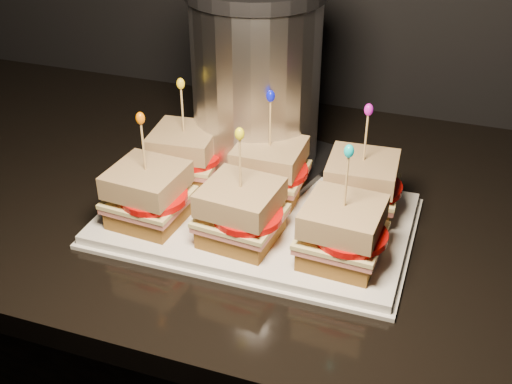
% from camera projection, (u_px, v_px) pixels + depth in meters
% --- Properties ---
extents(granite_slab, '(2.57, 0.72, 0.04)m').
position_uv_depth(granite_slab, '(505.00, 246.00, 0.90)').
color(granite_slab, black).
rests_on(granite_slab, cabinet).
extents(platter, '(0.42, 0.26, 0.02)m').
position_uv_depth(platter, '(256.00, 219.00, 0.91)').
color(platter, white).
rests_on(platter, granite_slab).
extents(platter_rim, '(0.44, 0.27, 0.01)m').
position_uv_depth(platter_rim, '(256.00, 223.00, 0.91)').
color(platter_rim, white).
rests_on(platter_rim, granite_slab).
extents(sandwich_0_bread_bot, '(0.10, 0.10, 0.03)m').
position_uv_depth(sandwich_0_bread_bot, '(186.00, 171.00, 0.98)').
color(sandwich_0_bread_bot, brown).
rests_on(sandwich_0_bread_bot, platter).
extents(sandwich_0_ham, '(0.11, 0.11, 0.01)m').
position_uv_depth(sandwich_0_ham, '(186.00, 161.00, 0.98)').
color(sandwich_0_ham, '#C06158').
rests_on(sandwich_0_ham, sandwich_0_bread_bot).
extents(sandwich_0_cheese, '(0.11, 0.11, 0.01)m').
position_uv_depth(sandwich_0_cheese, '(185.00, 157.00, 0.97)').
color(sandwich_0_cheese, '#E8D98A').
rests_on(sandwich_0_cheese, sandwich_0_ham).
extents(sandwich_0_tomato, '(0.09, 0.09, 0.01)m').
position_uv_depth(sandwich_0_tomato, '(191.00, 156.00, 0.96)').
color(sandwich_0_tomato, red).
rests_on(sandwich_0_tomato, sandwich_0_cheese).
extents(sandwich_0_bread_top, '(0.10, 0.10, 0.03)m').
position_uv_depth(sandwich_0_bread_top, '(184.00, 141.00, 0.96)').
color(sandwich_0_bread_top, brown).
rests_on(sandwich_0_bread_top, sandwich_0_tomato).
extents(sandwich_0_pick, '(0.00, 0.00, 0.09)m').
position_uv_depth(sandwich_0_pick, '(183.00, 113.00, 0.93)').
color(sandwich_0_pick, tan).
rests_on(sandwich_0_pick, sandwich_0_bread_top).
extents(sandwich_0_frill, '(0.01, 0.01, 0.02)m').
position_uv_depth(sandwich_0_frill, '(181.00, 84.00, 0.91)').
color(sandwich_0_frill, yellow).
rests_on(sandwich_0_frill, sandwich_0_pick).
extents(sandwich_1_bread_bot, '(0.09, 0.09, 0.03)m').
position_uv_depth(sandwich_1_bread_bot, '(269.00, 186.00, 0.95)').
color(sandwich_1_bread_bot, brown).
rests_on(sandwich_1_bread_bot, platter).
extents(sandwich_1_ham, '(0.10, 0.10, 0.01)m').
position_uv_depth(sandwich_1_ham, '(270.00, 176.00, 0.94)').
color(sandwich_1_ham, '#C06158').
rests_on(sandwich_1_ham, sandwich_1_bread_bot).
extents(sandwich_1_cheese, '(0.10, 0.10, 0.01)m').
position_uv_depth(sandwich_1_cheese, '(270.00, 172.00, 0.93)').
color(sandwich_1_cheese, '#E8D98A').
rests_on(sandwich_1_cheese, sandwich_1_ham).
extents(sandwich_1_tomato, '(0.09, 0.09, 0.01)m').
position_uv_depth(sandwich_1_tomato, '(276.00, 170.00, 0.92)').
color(sandwich_1_tomato, red).
rests_on(sandwich_1_tomato, sandwich_1_cheese).
extents(sandwich_1_bread_top, '(0.09, 0.09, 0.03)m').
position_uv_depth(sandwich_1_bread_top, '(270.00, 155.00, 0.92)').
color(sandwich_1_bread_top, brown).
rests_on(sandwich_1_bread_top, sandwich_1_tomato).
extents(sandwich_1_pick, '(0.00, 0.00, 0.09)m').
position_uv_depth(sandwich_1_pick, '(270.00, 126.00, 0.90)').
color(sandwich_1_pick, tan).
rests_on(sandwich_1_pick, sandwich_1_bread_top).
extents(sandwich_1_frill, '(0.01, 0.01, 0.02)m').
position_uv_depth(sandwich_1_frill, '(271.00, 96.00, 0.87)').
color(sandwich_1_frill, '#0910E2').
rests_on(sandwich_1_frill, sandwich_1_pick).
extents(sandwich_2_bread_bot, '(0.10, 0.10, 0.03)m').
position_uv_depth(sandwich_2_bread_bot, '(359.00, 202.00, 0.91)').
color(sandwich_2_bread_bot, brown).
rests_on(sandwich_2_bread_bot, platter).
extents(sandwich_2_ham, '(0.11, 0.10, 0.01)m').
position_uv_depth(sandwich_2_ham, '(360.00, 192.00, 0.90)').
color(sandwich_2_ham, '#C06158').
rests_on(sandwich_2_ham, sandwich_2_bread_bot).
extents(sandwich_2_cheese, '(0.11, 0.10, 0.01)m').
position_uv_depth(sandwich_2_cheese, '(361.00, 187.00, 0.90)').
color(sandwich_2_cheese, '#E8D98A').
rests_on(sandwich_2_cheese, sandwich_2_ham).
extents(sandwich_2_tomato, '(0.09, 0.09, 0.01)m').
position_uv_depth(sandwich_2_tomato, '(369.00, 186.00, 0.88)').
color(sandwich_2_tomato, red).
rests_on(sandwich_2_tomato, sandwich_2_cheese).
extents(sandwich_2_bread_top, '(0.10, 0.10, 0.03)m').
position_uv_depth(sandwich_2_bread_top, '(363.00, 170.00, 0.88)').
color(sandwich_2_bread_top, brown).
rests_on(sandwich_2_bread_top, sandwich_2_tomato).
extents(sandwich_2_pick, '(0.00, 0.00, 0.09)m').
position_uv_depth(sandwich_2_pick, '(366.00, 140.00, 0.86)').
color(sandwich_2_pick, tan).
rests_on(sandwich_2_pick, sandwich_2_bread_top).
extents(sandwich_2_frill, '(0.01, 0.01, 0.02)m').
position_uv_depth(sandwich_2_frill, '(369.00, 110.00, 0.83)').
color(sandwich_2_frill, '#C112BE').
rests_on(sandwich_2_frill, sandwich_2_pick).
extents(sandwich_3_bread_bot, '(0.10, 0.10, 0.03)m').
position_uv_depth(sandwich_3_bread_bot, '(150.00, 212.00, 0.89)').
color(sandwich_3_bread_bot, brown).
rests_on(sandwich_3_bread_bot, platter).
extents(sandwich_3_ham, '(0.11, 0.10, 0.01)m').
position_uv_depth(sandwich_3_ham, '(149.00, 202.00, 0.88)').
color(sandwich_3_ham, '#C06158').
rests_on(sandwich_3_ham, sandwich_3_bread_bot).
extents(sandwich_3_cheese, '(0.11, 0.11, 0.01)m').
position_uv_depth(sandwich_3_cheese, '(149.00, 197.00, 0.87)').
color(sandwich_3_cheese, '#E8D98A').
rests_on(sandwich_3_cheese, sandwich_3_ham).
extents(sandwich_3_tomato, '(0.09, 0.09, 0.01)m').
position_uv_depth(sandwich_3_tomato, '(154.00, 196.00, 0.86)').
color(sandwich_3_tomato, red).
rests_on(sandwich_3_tomato, sandwich_3_cheese).
extents(sandwich_3_bread_top, '(0.10, 0.10, 0.03)m').
position_uv_depth(sandwich_3_bread_top, '(147.00, 180.00, 0.86)').
color(sandwich_3_bread_top, brown).
rests_on(sandwich_3_bread_top, sandwich_3_tomato).
extents(sandwich_3_pick, '(0.00, 0.00, 0.09)m').
position_uv_depth(sandwich_3_pick, '(144.00, 150.00, 0.84)').
color(sandwich_3_pick, tan).
rests_on(sandwich_3_pick, sandwich_3_bread_top).
extents(sandwich_3_frill, '(0.01, 0.01, 0.02)m').
position_uv_depth(sandwich_3_frill, '(140.00, 118.00, 0.81)').
color(sandwich_3_frill, orange).
rests_on(sandwich_3_frill, sandwich_3_pick).
extents(sandwich_4_bread_bot, '(0.10, 0.10, 0.03)m').
position_uv_depth(sandwich_4_bread_bot, '(241.00, 230.00, 0.85)').
color(sandwich_4_bread_bot, brown).
rests_on(sandwich_4_bread_bot, platter).
extents(sandwich_4_ham, '(0.11, 0.11, 0.01)m').
position_uv_depth(sandwich_4_ham, '(241.00, 220.00, 0.84)').
color(sandwich_4_ham, '#C06158').
rests_on(sandwich_4_ham, sandwich_4_bread_bot).
extents(sandwich_4_cheese, '(0.11, 0.11, 0.01)m').
position_uv_depth(sandwich_4_cheese, '(241.00, 215.00, 0.84)').
color(sandwich_4_cheese, '#E8D98A').
rests_on(sandwich_4_cheese, sandwich_4_ham).
extents(sandwich_4_tomato, '(0.09, 0.09, 0.01)m').
position_uv_depth(sandwich_4_tomato, '(248.00, 215.00, 0.83)').
color(sandwich_4_tomato, red).
rests_on(sandwich_4_tomato, sandwich_4_cheese).
extents(sandwich_4_bread_top, '(0.10, 0.10, 0.03)m').
position_uv_depth(sandwich_4_bread_top, '(241.00, 197.00, 0.82)').
color(sandwich_4_bread_top, brown).
rests_on(sandwich_4_bread_top, sandwich_4_tomato).
extents(sandwich_4_pick, '(0.00, 0.00, 0.09)m').
position_uv_depth(sandwich_4_pick, '(240.00, 166.00, 0.80)').
color(sandwich_4_pick, tan).
rests_on(sandwich_4_pick, sandwich_4_bread_top).
extents(sandwich_4_frill, '(0.01, 0.01, 0.02)m').
position_uv_depth(sandwich_4_frill, '(240.00, 134.00, 0.77)').
color(sandwich_4_frill, yellow).
rests_on(sandwich_4_frill, sandwich_4_pick).
extents(sandwich_5_bread_bot, '(0.10, 0.10, 0.03)m').
position_uv_depth(sandwich_5_bread_bot, '(340.00, 250.00, 0.81)').
color(sandwich_5_bread_bot, brown).
rests_on(sandwich_5_bread_bot, platter).
extents(sandwich_5_ham, '(0.11, 0.10, 0.01)m').
position_uv_depth(sandwich_5_ham, '(341.00, 240.00, 0.80)').
color(sandwich_5_ham, '#C06158').
rests_on(sandwich_5_ham, sandwich_5_bread_bot).
extents(sandwich_5_cheese, '(0.11, 0.10, 0.01)m').
position_uv_depth(sandwich_5_cheese, '(342.00, 235.00, 0.80)').
color(sandwich_5_cheese, '#E8D98A').
rests_on(sandwich_5_cheese, sandwich_5_ham).
extents(sandwich_5_tomato, '(0.09, 0.09, 0.01)m').
position_uv_depth(sandwich_5_tomato, '(351.00, 235.00, 0.79)').
color(sandwich_5_tomato, red).
rests_on(sandwich_5_tomato, sandwich_5_cheese).
extents(sandwich_5_bread_top, '(0.10, 0.10, 0.03)m').
position_uv_depth(sandwich_5_bread_top, '(343.00, 217.00, 0.79)').
color(sandwich_5_bread_top, brown).
rests_on(sandwich_5_bread_top, sandwich_5_tomato).
extents(sandwich_5_pick, '(0.00, 0.00, 0.09)m').
position_uv_depth(sandwich_5_pick, '(346.00, 185.00, 0.76)').
color(sandwich_5_pick, tan).
rests_on(sandwich_5_pick, sandwich_5_bread_top).
extents(sandwich_5_frill, '(0.01, 0.01, 0.02)m').
position_uv_depth(sandwich_5_frill, '(349.00, 151.00, 0.74)').
color(sandwich_5_frill, '#06C1C9').
rests_on(sandwich_5_frill, sandwich_5_pick).
extents(appliance_base, '(0.27, 0.24, 0.03)m').
position_uv_depth(appliance_base, '(256.00, 162.00, 1.04)').
color(appliance_base, '#262628').
rests_on(appliance_base, granite_slab).
extents(appliance_body, '(0.19, 0.19, 0.25)m').
position_uv_depth(appliance_body, '(256.00, 81.00, 0.97)').
color(appliance_body, silver).
rests_on(appliance_body, appliance_base).
extents(appliance, '(0.23, 0.19, 0.30)m').
position_uv_depth(appliance, '(256.00, 84.00, 0.97)').
color(appliance, silver).
rests_on(appliance, granite_slab).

